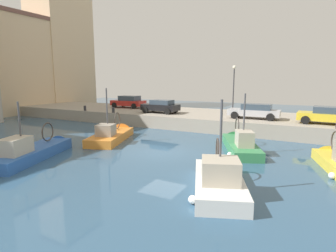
# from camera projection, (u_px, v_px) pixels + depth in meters

# --- Properties ---
(water_surface) EXTENTS (80.00, 80.00, 0.00)m
(water_surface) POSITION_uv_depth(u_px,v_px,m) (163.00, 152.00, 17.43)
(water_surface) COLOR #335675
(water_surface) RESTS_ON ground
(quay_wall) EXTENTS (9.00, 56.00, 1.20)m
(quay_wall) POSITION_uv_depth(u_px,v_px,m) (218.00, 120.00, 27.35)
(quay_wall) COLOR #9E9384
(quay_wall) RESTS_ON ground
(fishing_boat_green) EXTENTS (6.51, 4.01, 4.53)m
(fishing_boat_green) POSITION_uv_depth(u_px,v_px,m) (239.00, 147.00, 18.10)
(fishing_boat_green) COLOR #388951
(fishing_boat_green) RESTS_ON ground
(fishing_boat_orange) EXTENTS (6.54, 3.89, 4.90)m
(fishing_boat_orange) POSITION_uv_depth(u_px,v_px,m) (113.00, 138.00, 21.10)
(fishing_boat_orange) COLOR orange
(fishing_boat_orange) RESTS_ON ground
(fishing_boat_white) EXTENTS (5.82, 3.74, 4.71)m
(fishing_boat_white) POSITION_uv_depth(u_px,v_px,m) (218.00, 183.00, 11.72)
(fishing_boat_white) COLOR white
(fishing_boat_white) RESTS_ON ground
(fishing_boat_blue) EXTENTS (6.93, 3.74, 4.23)m
(fishing_boat_blue) POSITION_uv_depth(u_px,v_px,m) (36.00, 155.00, 16.19)
(fishing_boat_blue) COLOR #2D60B7
(fishing_boat_blue) RESTS_ON ground
(parked_car_silver) EXTENTS (1.90, 4.40, 1.32)m
(parked_car_silver) POSITION_uv_depth(u_px,v_px,m) (254.00, 111.00, 23.76)
(parked_car_silver) COLOR #B7B7BC
(parked_car_silver) RESTS_ON quay_wall
(parked_car_black) EXTENTS (1.95, 3.85, 1.35)m
(parked_car_black) POSITION_uv_depth(u_px,v_px,m) (161.00, 106.00, 27.95)
(parked_car_black) COLOR black
(parked_car_black) RESTS_ON quay_wall
(parked_car_red) EXTENTS (2.15, 4.25, 1.47)m
(parked_car_red) POSITION_uv_depth(u_px,v_px,m) (129.00, 102.00, 33.28)
(parked_car_red) COLOR red
(parked_car_red) RESTS_ON quay_wall
(parked_car_yellow) EXTENTS (2.17, 4.16, 1.36)m
(parked_car_yellow) POSITION_uv_depth(u_px,v_px,m) (327.00, 115.00, 20.86)
(parked_car_yellow) COLOR gold
(parked_car_yellow) RESTS_ON quay_wall
(mooring_bollard_mid) EXTENTS (0.28, 0.28, 0.55)m
(mooring_bollard_mid) POSITION_uv_depth(u_px,v_px,m) (113.00, 110.00, 28.21)
(mooring_bollard_mid) COLOR #2D2D33
(mooring_bollard_mid) RESTS_ON quay_wall
(mooring_bollard_north) EXTENTS (0.28, 0.28, 0.55)m
(mooring_bollard_north) POSITION_uv_depth(u_px,v_px,m) (85.00, 108.00, 30.05)
(mooring_bollard_north) COLOR #2D2D33
(mooring_bollard_north) RESTS_ON quay_wall
(quay_streetlamp) EXTENTS (0.36, 0.36, 4.83)m
(quay_streetlamp) POSITION_uv_depth(u_px,v_px,m) (234.00, 81.00, 27.51)
(quay_streetlamp) COLOR #38383D
(quay_streetlamp) RESTS_ON quay_wall
(waterfront_building_central) EXTENTS (11.43, 6.68, 13.26)m
(waterfront_building_central) POSITION_uv_depth(u_px,v_px,m) (7.00, 64.00, 36.24)
(waterfront_building_central) COLOR beige
(waterfront_building_central) RESTS_ON ground
(waterfront_building_east_mid) EXTENTS (8.83, 6.37, 22.36)m
(waterfront_building_east_mid) POSITION_uv_depth(u_px,v_px,m) (61.00, 38.00, 43.17)
(waterfront_building_east_mid) COLOR beige
(waterfront_building_east_mid) RESTS_ON ground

